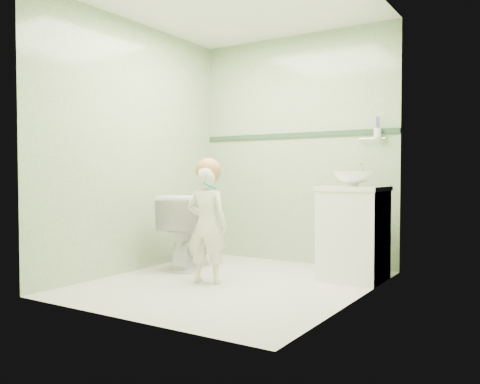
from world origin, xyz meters
The scene contains 12 objects.
ground centered at (0.00, 0.00, 0.00)m, with size 2.50×2.50×0.00m, color beige.
room_shell centered at (0.00, 0.00, 1.20)m, with size 2.50×2.54×2.40m.
trim_stripe centered at (0.00, 1.24, 1.35)m, with size 2.20×0.02×0.05m, color #2A4930.
vanity centered at (0.84, 0.70, 0.40)m, with size 0.52×0.50×0.80m, color white.
counter centered at (0.84, 0.70, 0.81)m, with size 0.54×0.52×0.04m, color white.
basin centered at (0.84, 0.70, 0.89)m, with size 0.37×0.37×0.13m, color white.
faucet centered at (0.84, 0.89, 0.97)m, with size 0.03×0.13×0.18m.
cup_holder centered at (0.89, 1.18, 1.33)m, with size 0.26×0.07×0.21m.
toilet centered at (-0.74, 0.36, 0.37)m, with size 0.41×0.72×0.74m, color white.
toddler centered at (-0.19, -0.09, 0.50)m, with size 0.36×0.24×1.00m, color silver.
hair_cap centered at (-0.19, -0.06, 0.96)m, with size 0.22×0.22×0.22m, color #AD723E.
teal_toothbrush centered at (-0.09, -0.19, 0.84)m, with size 0.11×0.14×0.08m.
Camera 1 is at (2.32, -3.54, 0.93)m, focal length 37.26 mm.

